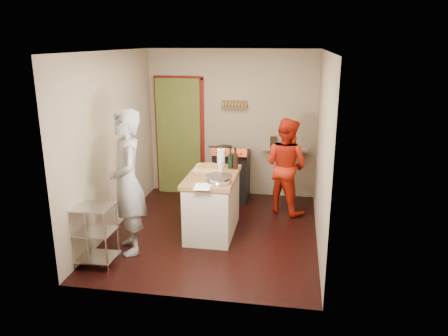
{
  "coord_description": "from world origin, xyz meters",
  "views": [
    {
      "loc": [
        1.13,
        -5.85,
        2.75
      ],
      "look_at": [
        0.15,
        0.0,
        1.0
      ],
      "focal_mm": 35.0,
      "sensor_mm": 36.0,
      "label": 1
    }
  ],
  "objects_px": {
    "stove": "(231,175)",
    "island": "(213,202)",
    "person_stripe": "(127,183)",
    "person_red": "(286,166)",
    "wire_shelving": "(95,232)"
  },
  "relations": [
    {
      "from": "person_stripe",
      "to": "island",
      "type": "bearing_deg",
      "value": 97.72
    },
    {
      "from": "wire_shelving",
      "to": "person_red",
      "type": "height_order",
      "value": "person_red"
    },
    {
      "from": "stove",
      "to": "person_stripe",
      "type": "bearing_deg",
      "value": -115.73
    },
    {
      "from": "wire_shelving",
      "to": "person_stripe",
      "type": "relative_size",
      "value": 0.42
    },
    {
      "from": "stove",
      "to": "island",
      "type": "relative_size",
      "value": 0.78
    },
    {
      "from": "wire_shelving",
      "to": "person_stripe",
      "type": "height_order",
      "value": "person_stripe"
    },
    {
      "from": "stove",
      "to": "person_red",
      "type": "distance_m",
      "value": 1.09
    },
    {
      "from": "wire_shelving",
      "to": "person_red",
      "type": "distance_m",
      "value": 3.19
    },
    {
      "from": "stove",
      "to": "wire_shelving",
      "type": "xyz_separation_m",
      "value": [
        -1.33,
        -2.62,
        -0.01
      ]
    },
    {
      "from": "wire_shelving",
      "to": "island",
      "type": "relative_size",
      "value": 0.62
    },
    {
      "from": "stove",
      "to": "person_red",
      "type": "bearing_deg",
      "value": -23.68
    },
    {
      "from": "wire_shelving",
      "to": "person_red",
      "type": "relative_size",
      "value": 0.51
    },
    {
      "from": "stove",
      "to": "person_red",
      "type": "xyz_separation_m",
      "value": [
        0.95,
        -0.42,
        0.33
      ]
    },
    {
      "from": "stove",
      "to": "person_stripe",
      "type": "height_order",
      "value": "person_stripe"
    },
    {
      "from": "person_stripe",
      "to": "person_red",
      "type": "distance_m",
      "value": 2.66
    }
  ]
}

